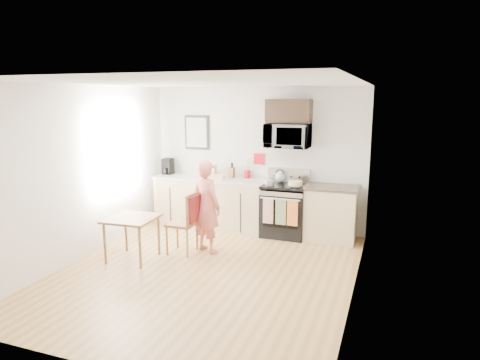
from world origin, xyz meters
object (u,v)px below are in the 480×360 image
(microwave, at_px, (288,136))
(dining_table, at_px, (132,222))
(cake, at_px, (295,184))
(range, at_px, (285,211))
(person, at_px, (207,206))
(chair, at_px, (190,215))

(microwave, xyz_separation_m, dining_table, (-1.87, -2.01, -1.18))
(cake, bearing_deg, microwave, 132.08)
(range, relative_size, cake, 3.95)
(person, relative_size, cake, 5.00)
(cake, bearing_deg, person, -137.21)
(microwave, relative_size, person, 0.52)
(chair, relative_size, cake, 3.31)
(range, bearing_deg, dining_table, -134.54)
(chair, distance_m, cake, 1.90)
(range, height_order, person, person)
(dining_table, relative_size, cake, 2.38)
(microwave, xyz_separation_m, chair, (-1.16, -1.50, -1.13))
(chair, height_order, cake, cake)
(microwave, relative_size, chair, 0.78)
(range, xyz_separation_m, chair, (-1.16, -1.40, 0.19))
(range, distance_m, microwave, 1.33)
(microwave, bearing_deg, dining_table, -133.01)
(chair, xyz_separation_m, cake, (1.37, 1.27, 0.34))
(range, height_order, cake, range)
(range, distance_m, person, 1.57)
(person, xyz_separation_m, dining_table, (-0.91, -0.70, -0.15))
(dining_table, height_order, chair, chair)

